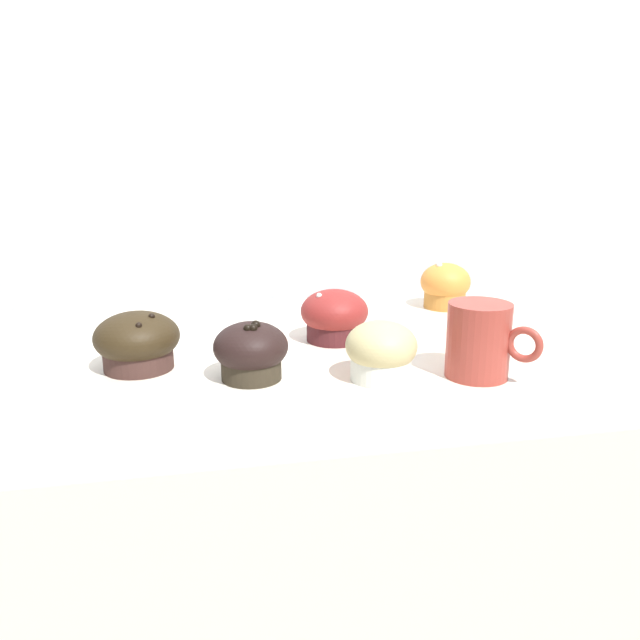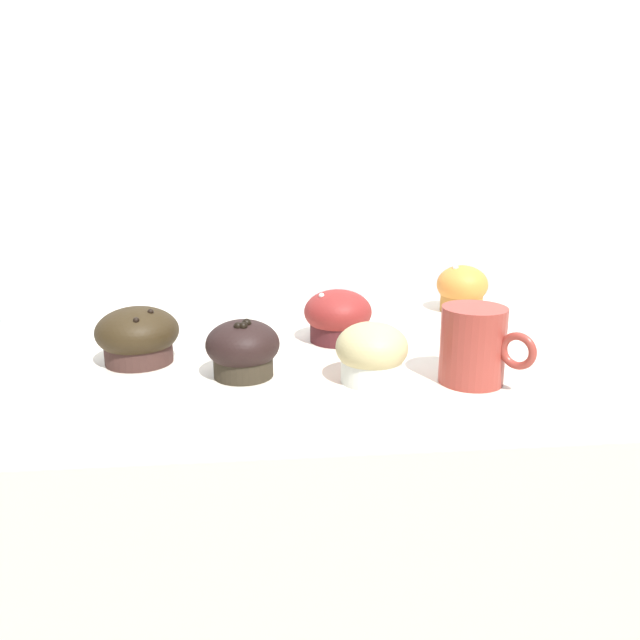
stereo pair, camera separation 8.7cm
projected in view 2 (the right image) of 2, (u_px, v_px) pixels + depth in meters
The scene contains 8 objects.
wall_back at pixel (292, 273), 1.47m from camera, with size 3.20×0.10×1.80m, color silver.
display_counter at pixel (315, 615), 1.01m from camera, with size 1.00×0.64×0.90m, color silver.
muffin_front_center at pixel (372, 353), 0.76m from camera, with size 0.09×0.09×0.07m.
muffin_back_left at pixel (338, 316), 0.92m from camera, with size 0.10×0.10×0.08m.
muffin_back_right at pixel (138, 336), 0.83m from camera, with size 0.11×0.11×0.08m.
muffin_front_left at pixel (243, 349), 0.78m from camera, with size 0.09×0.09×0.08m.
muffin_front_right at pixel (462, 289), 1.09m from camera, with size 0.09×0.09×0.08m.
coffee_cup at pixel (474, 344), 0.75m from camera, with size 0.10×0.10×0.09m.
Camera 2 is at (-0.07, -0.84, 1.18)m, focal length 35.00 mm.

